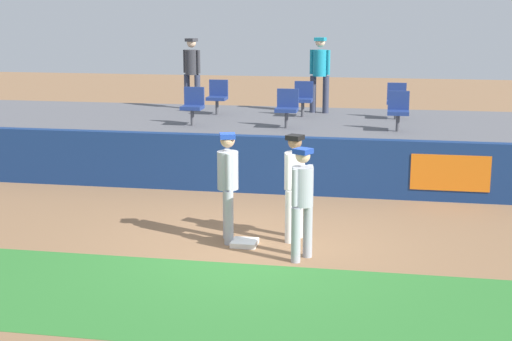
% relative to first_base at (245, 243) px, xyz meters
% --- Properties ---
extents(ground_plane, '(60.00, 60.00, 0.00)m').
position_rel_first_base_xyz_m(ground_plane, '(0.08, -0.01, -0.04)').
color(ground_plane, '#846042').
extents(grass_foreground_strip, '(18.00, 2.80, 0.01)m').
position_rel_first_base_xyz_m(grass_foreground_strip, '(0.08, -2.26, -0.04)').
color(grass_foreground_strip, '#2D722D').
rests_on(grass_foreground_strip, ground_plane).
extents(first_base, '(0.40, 0.40, 0.08)m').
position_rel_first_base_xyz_m(first_base, '(0.00, 0.00, 0.00)').
color(first_base, white).
rests_on(first_base, ground_plane).
extents(player_fielder_home, '(0.46, 0.50, 1.72)m').
position_rel_first_base_xyz_m(player_fielder_home, '(0.74, 0.43, 0.96)').
color(player_fielder_home, white).
rests_on(player_fielder_home, ground_plane).
extents(player_runner_visitor, '(0.42, 0.48, 1.76)m').
position_rel_first_base_xyz_m(player_runner_visitor, '(-0.30, 0.16, 0.98)').
color(player_runner_visitor, '#9EA3AD').
rests_on(player_runner_visitor, ground_plane).
extents(player_coach_visitor, '(0.44, 0.44, 1.69)m').
position_rel_first_base_xyz_m(player_coach_visitor, '(0.97, -0.51, 0.94)').
color(player_coach_visitor, '#9EA3AD').
rests_on(player_coach_visitor, ground_plane).
extents(field_wall, '(18.00, 0.26, 1.17)m').
position_rel_first_base_xyz_m(field_wall, '(0.09, 3.46, 0.55)').
color(field_wall, navy).
rests_on(field_wall, ground_plane).
extents(bleacher_platform, '(18.00, 4.80, 1.12)m').
position_rel_first_base_xyz_m(bleacher_platform, '(0.08, 6.03, 0.52)').
color(bleacher_platform, '#59595E').
rests_on(bleacher_platform, ground_plane).
extents(seat_back_center, '(0.45, 0.44, 0.84)m').
position_rel_first_base_xyz_m(seat_back_center, '(0.11, 6.70, 1.56)').
color(seat_back_center, '#4C4C51').
rests_on(seat_back_center, bleacher_platform).
extents(seat_back_left, '(0.47, 0.44, 0.84)m').
position_rel_first_base_xyz_m(seat_back_left, '(-2.01, 6.70, 1.56)').
color(seat_back_left, '#4C4C51').
rests_on(seat_back_left, bleacher_platform).
extents(seat_front_center, '(0.47, 0.44, 0.84)m').
position_rel_first_base_xyz_m(seat_front_center, '(-0.03, 4.90, 1.56)').
color(seat_front_center, '#4C4C51').
rests_on(seat_front_center, bleacher_platform).
extents(seat_front_left, '(0.46, 0.44, 0.84)m').
position_rel_first_base_xyz_m(seat_front_left, '(-2.15, 4.90, 1.56)').
color(seat_front_left, '#4C4C51').
rests_on(seat_front_left, bleacher_platform).
extents(seat_back_right, '(0.45, 0.44, 0.84)m').
position_rel_first_base_xyz_m(seat_back_right, '(2.32, 6.70, 1.56)').
color(seat_back_right, '#4C4C51').
rests_on(seat_back_right, bleacher_platform).
extents(seat_front_right, '(0.45, 0.44, 0.84)m').
position_rel_first_base_xyz_m(seat_front_right, '(2.35, 4.90, 1.56)').
color(seat_front_right, '#4C4C51').
rests_on(seat_front_right, bleacher_platform).
extents(spectator_hooded, '(0.51, 0.41, 1.86)m').
position_rel_first_base_xyz_m(spectator_hooded, '(0.42, 7.43, 2.16)').
color(spectator_hooded, '#33384C').
rests_on(spectator_hooded, bleacher_platform).
extents(spectator_capped, '(0.49, 0.44, 1.81)m').
position_rel_first_base_xyz_m(spectator_capped, '(-2.88, 7.53, 2.13)').
color(spectator_capped, '#33384C').
rests_on(spectator_capped, bleacher_platform).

